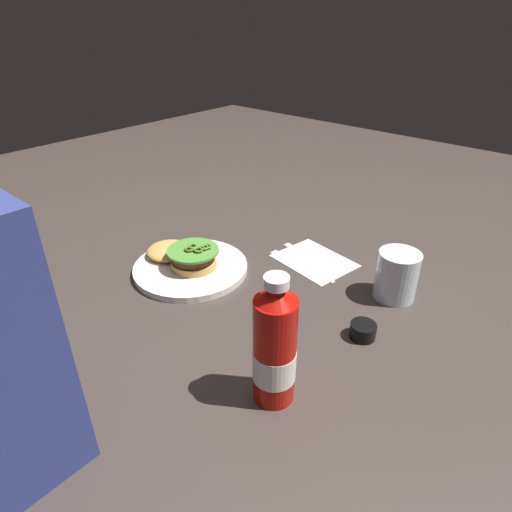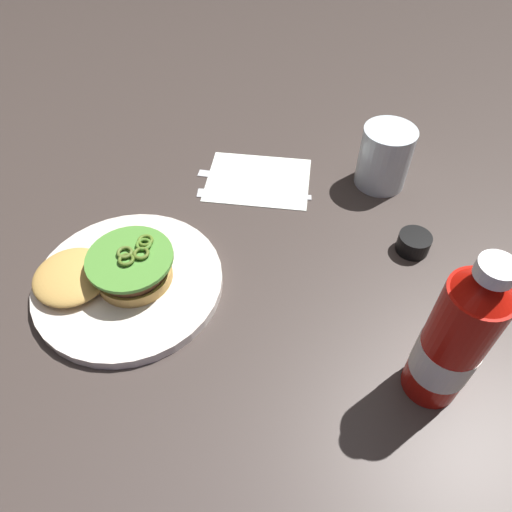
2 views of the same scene
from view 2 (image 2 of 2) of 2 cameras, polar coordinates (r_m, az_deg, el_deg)
The scene contains 10 objects.
ground_plane at distance 0.72m, azimuth -1.80°, elevation -0.89°, with size 3.00×3.00×0.00m, color #3B322E.
dinner_plate at distance 0.71m, azimuth -15.18°, elevation -3.13°, with size 0.27×0.27×0.02m, color silver.
burger_sandwich at distance 0.69m, azimuth -17.35°, elevation -1.69°, with size 0.20×0.12×0.05m.
ketchup_bottle at distance 0.56m, azimuth 22.86°, elevation -9.61°, with size 0.07×0.07×0.23m.
water_glass at distance 0.85m, azimuth 15.39°, elevation 11.52°, with size 0.09×0.09×0.11m, color silver.
condiment_cup at distance 0.77m, azimuth 18.64°, elevation 1.50°, with size 0.05×0.05×0.03m, color black.
napkin at distance 0.86m, azimuth 0.26°, elevation 9.29°, with size 0.18×0.14×0.00m, color white.
spoon_utensil at distance 0.89m, azimuth -1.22°, elevation 11.19°, with size 0.18×0.03×0.00m.
butter_knife at distance 0.86m, azimuth -1.43°, elevation 9.65°, with size 0.20×0.06×0.00m.
fork_utensil at distance 0.83m, azimuth -1.48°, elevation 7.66°, with size 0.20×0.04×0.00m.
Camera 2 is at (-0.01, 0.47, 0.55)m, focal length 32.86 mm.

